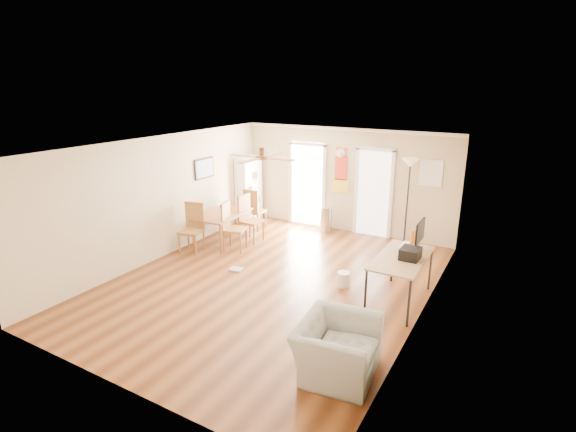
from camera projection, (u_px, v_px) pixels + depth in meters
The scene contains 29 objects.
floor at pixel (273, 281), 8.32m from camera, with size 7.00×7.00×0.00m, color brown.
ceiling at pixel (271, 145), 7.56m from camera, with size 5.50×7.00×0.00m, color silver, non-canonical shape.
wall_back at pixel (345, 180), 10.85m from camera, with size 5.50×0.04×2.60m, color beige, non-canonical shape.
wall_front at pixel (113, 294), 5.03m from camera, with size 5.50×0.04×2.60m, color beige, non-canonical shape.
wall_left at pixel (161, 198), 9.24m from camera, with size 0.04×7.00×2.60m, color beige, non-canonical shape.
wall_right at pixel (425, 243), 6.64m from camera, with size 0.04×7.00×2.60m, color beige, non-canonical shape.
crown_molding at pixel (271, 147), 7.57m from camera, with size 5.50×7.00×0.08m, color white, non-canonical shape.
kitchen_doorway at pixel (307, 186), 11.41m from camera, with size 0.90×0.10×2.10m, color white, non-canonical shape.
bathroom_doorway at pixel (374, 194), 10.56m from camera, with size 0.80×0.10×2.10m, color white, non-canonical shape.
wall_decal at pixel (341, 170), 10.82m from camera, with size 0.46×0.03×1.10m, color red.
ac_grille at pixel (431, 173), 9.74m from camera, with size 0.50×0.04×0.60m, color white.
framed_poster at pixel (204, 168), 10.27m from camera, with size 0.04×0.66×0.48m, color black.
ceiling_fan at pixel (262, 157), 7.36m from camera, with size 1.24×1.24×0.20m, color #593819, non-canonical shape.
bookshelf at pixel (249, 189), 11.73m from camera, with size 0.35×0.79×1.76m, color white, non-canonical shape.
dining_table at pixel (223, 228), 10.30m from camera, with size 0.85×1.42×0.71m, color #A25B34, non-canonical shape.
dining_chair_right_a at pixel (252, 219), 10.30m from camera, with size 0.45×0.45×1.10m, color #AB6737, non-canonical shape.
dining_chair_right_b at pixel (235, 227), 9.75m from camera, with size 0.45×0.45×1.10m, color olive, non-canonical shape.
dining_chair_near at pixel (191, 229), 9.61m from camera, with size 0.45×0.45×1.10m, color #A07133, non-canonical shape.
dining_chair_far at pixel (255, 209), 11.18m from camera, with size 0.44×0.44×1.06m, color olive, non-canonical shape.
trash_can at pixel (326, 219), 11.03m from camera, with size 0.30×0.30×0.65m, color #ACACAE.
torchiere_lamp at pixel (407, 203), 9.94m from camera, with size 0.38×0.38×2.03m, color black, non-canonical shape.
computer_desk at pixel (400, 279), 7.45m from camera, with size 0.78×1.55×0.83m, color tan, non-canonical shape.
imac at pixel (420, 235), 7.59m from camera, with size 0.08×0.56×0.52m, color black, non-canonical shape.
keyboard at pixel (405, 244), 7.87m from camera, with size 0.12×0.35×0.01m, color white.
printer at pixel (410, 253), 7.23m from camera, with size 0.31×0.36×0.19m, color black.
orange_bottle at pixel (413, 237), 7.90m from camera, with size 0.09×0.09×0.26m, color #DB5A13.
wastebasket_a at pixel (343, 279), 8.10m from camera, with size 0.24×0.24×0.28m, color silver.
floor_cloth at pixel (236, 269), 8.82m from camera, with size 0.25×0.20×0.04m, color gray.
armchair at pixel (337, 348), 5.63m from camera, with size 1.10×0.96×0.71m, color #989893.
Camera 1 is at (4.00, -6.45, 3.65)m, focal length 27.19 mm.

